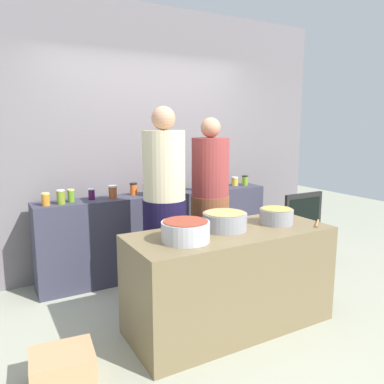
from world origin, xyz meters
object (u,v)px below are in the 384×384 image
cooking_pot_left (186,231)px  cooking_pot_center (225,221)px  preserve_jar_12 (221,182)px  cooking_pot_right (276,216)px  preserve_jar_5 (134,189)px  cook_with_tongs (165,218)px  preserve_jar_6 (146,189)px  preserve_jar_10 (196,185)px  preserve_jar_7 (152,188)px  preserve_jar_11 (205,183)px  bread_crate (63,369)px  cook_in_cap (210,212)px  preserve_jar_1 (61,197)px  preserve_jar_0 (46,199)px  preserve_jar_14 (245,180)px  wooden_spoon (317,223)px  preserve_jar_8 (168,187)px  preserve_jar_9 (181,186)px  preserve_jar_13 (235,181)px  chalkboard_sign (303,227)px  preserve_jar_3 (92,194)px  preserve_jar_2 (71,196)px  preserve_jar_4 (113,192)px

cooking_pot_left → cooking_pot_center: size_ratio=1.00×
preserve_jar_12 → cooking_pot_right: preserve_jar_12 is taller
preserve_jar_5 → cook_with_tongs: (-0.02, -0.83, -0.15)m
preserve_jar_5 → cooking_pot_left: 1.54m
preserve_jar_5 → preserve_jar_6: bearing=-52.9°
preserve_jar_10 → preserve_jar_7: bearing=171.7°
cooking_pot_right → preserve_jar_7: bearing=110.0°
preserve_jar_11 → preserve_jar_12: 0.20m
bread_crate → cook_in_cap: bearing=28.1°
preserve_jar_1 → preserve_jar_0: bearing=-176.0°
preserve_jar_14 → wooden_spoon: size_ratio=0.52×
wooden_spoon → preserve_jar_5: bearing=122.2°
preserve_jar_7 → cooking_pot_center: preserve_jar_7 is taller
preserve_jar_5 → preserve_jar_8: size_ratio=1.18×
preserve_jar_6 → preserve_jar_9: (0.49, 0.14, -0.02)m
preserve_jar_8 → preserve_jar_14: preserve_jar_14 is taller
preserve_jar_1 → preserve_jar_13: bearing=2.7°
cooking_pot_right → cook_in_cap: size_ratio=0.17×
cooking_pot_right → cook_with_tongs: cook_with_tongs is taller
preserve_jar_1 → bread_crate: preserve_jar_1 is taller
preserve_jar_6 → bread_crate: bearing=-130.0°
chalkboard_sign → preserve_jar_6: bearing=166.0°
preserve_jar_5 → preserve_jar_7: bearing=1.4°
preserve_jar_8 → cook_with_tongs: size_ratio=0.06×
cook_with_tongs → preserve_jar_14: bearing=27.2°
preserve_jar_8 → preserve_jar_11: bearing=-2.8°
preserve_jar_14 → bread_crate: 3.09m
preserve_jar_3 → cooking_pot_center: 1.54m
preserve_jar_14 → cook_in_cap: cook_in_cap is taller
preserve_jar_2 → preserve_jar_3: (0.21, 0.02, -0.01)m
preserve_jar_12 → cooking_pot_left: 1.93m
cook_in_cap → chalkboard_sign: bearing=2.5°
cook_in_cap → preserve_jar_11: bearing=62.8°
preserve_jar_4 → wooden_spoon: size_ratio=0.58×
cook_in_cap → chalkboard_sign: (1.40, 0.06, -0.36)m
preserve_jar_13 → preserve_jar_1: bearing=-177.3°
preserve_jar_5 → cook_in_cap: 0.90m
preserve_jar_11 → cook_in_cap: cook_in_cap is taller
preserve_jar_4 → cooking_pot_right: preserve_jar_4 is taller
preserve_jar_4 → wooden_spoon: bearing=-49.9°
preserve_jar_1 → preserve_jar_9: bearing=5.1°
preserve_jar_0 → preserve_jar_5: 0.94m
preserve_jar_1 → bread_crate: bearing=-102.0°
preserve_jar_4 → preserve_jar_9: preserve_jar_4 is taller
preserve_jar_10 → cook_in_cap: 0.64m
preserve_jar_13 → preserve_jar_4: bearing=-177.0°
preserve_jar_2 → preserve_jar_4: bearing=-4.6°
chalkboard_sign → cooking_pot_left: bearing=-156.7°
cooking_pot_center → cook_with_tongs: 0.64m
preserve_jar_5 → preserve_jar_9: size_ratio=1.19×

